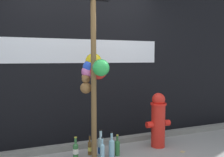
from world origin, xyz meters
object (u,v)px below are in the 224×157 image
object	(u,v)px
bottle_5	(76,151)
bottle_0	(101,147)
fire_hydrant	(158,120)
bottle_2	(102,152)
bottle_3	(117,147)
memorial_post	(94,57)
bottle_4	(90,147)
bottle_1	(112,147)

from	to	relation	value
bottle_5	bottle_0	bearing A→B (deg)	-13.99
fire_hydrant	bottle_0	size ratio (longest dim) A/B	2.07
bottle_2	bottle_3	world-z (taller)	bottle_2
bottle_2	bottle_5	size ratio (longest dim) A/B	1.03
memorial_post	fire_hydrant	xyz separation A→B (m)	(1.08, 0.11, -0.97)
bottle_3	bottle_4	size ratio (longest dim) A/B	1.04
bottle_2	bottle_3	bearing A→B (deg)	22.90
bottle_3	bottle_0	bearing A→B (deg)	-176.27
bottle_0	bottle_4	bearing A→B (deg)	118.09
bottle_1	memorial_post	bearing A→B (deg)	175.93
bottle_2	bottle_4	distance (m)	0.30
fire_hydrant	bottle_2	world-z (taller)	fire_hydrant
fire_hydrant	bottle_3	xyz separation A→B (m)	(-0.73, -0.09, -0.31)
bottle_0	bottle_5	size ratio (longest dim) A/B	1.28
fire_hydrant	bottle_5	world-z (taller)	fire_hydrant
fire_hydrant	bottle_1	xyz separation A→B (m)	(-0.84, -0.13, -0.28)
bottle_2	memorial_post	bearing A→B (deg)	134.65
bottle_5	memorial_post	bearing A→B (deg)	-21.74
bottle_2	bottle_5	bearing A→B (deg)	150.98
bottle_2	bottle_4	xyz separation A→B (m)	(-0.09, 0.28, -0.03)
bottle_0	bottle_5	bearing A→B (deg)	166.01
bottle_0	bottle_2	xyz separation A→B (m)	(-0.01, -0.10, -0.03)
bottle_5	fire_hydrant	bearing A→B (deg)	0.82
memorial_post	bottle_3	bearing A→B (deg)	4.89
fire_hydrant	bottle_5	distance (m)	1.36
bottle_5	bottle_2	bearing A→B (deg)	-29.02
bottle_1	bottle_5	xyz separation A→B (m)	(-0.48, 0.11, -0.02)
bottle_1	bottle_2	world-z (taller)	bottle_1
bottle_2	bottle_5	world-z (taller)	bottle_2
bottle_1	bottle_5	world-z (taller)	bottle_1
memorial_post	bottle_2	world-z (taller)	memorial_post
bottle_4	fire_hydrant	bearing A→B (deg)	-4.50
bottle_4	bottle_5	bearing A→B (deg)	-155.80
bottle_4	bottle_2	bearing A→B (deg)	-72.33
fire_hydrant	bottle_4	world-z (taller)	fire_hydrant
memorial_post	fire_hydrant	bearing A→B (deg)	6.06
bottle_0	bottle_3	size ratio (longest dim) A/B	1.37
memorial_post	bottle_3	size ratio (longest dim) A/B	8.29
memorial_post	bottle_5	world-z (taller)	memorial_post
bottle_0	bottle_3	bearing A→B (deg)	3.73
bottle_3	bottle_4	bearing A→B (deg)	154.53
fire_hydrant	bottle_0	world-z (taller)	fire_hydrant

